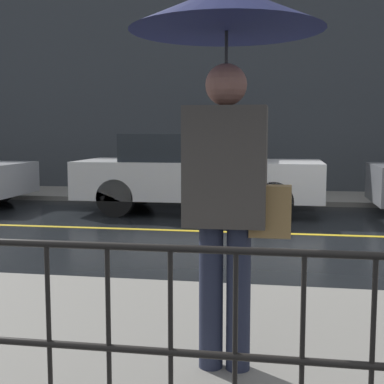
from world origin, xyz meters
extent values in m
plane|color=black|center=(0.00, 0.00, 0.00)|extent=(80.00, 80.00, 0.00)
cube|color=gray|center=(0.00, 4.20, 0.05)|extent=(28.00, 2.11, 0.10)
cube|color=gold|center=(0.00, 0.00, 0.00)|extent=(25.20, 0.12, 0.01)
cube|color=#383D42|center=(0.00, 5.40, 2.55)|extent=(28.00, 0.30, 5.11)
cylinder|color=black|center=(-1.95, -5.73, 0.55)|extent=(0.02, 0.02, 0.90)
cylinder|color=black|center=(-1.65, -5.73, 0.55)|extent=(0.02, 0.02, 0.90)
cylinder|color=black|center=(-1.35, -5.73, 0.55)|extent=(0.02, 0.02, 0.90)
cylinder|color=black|center=(-1.05, -5.73, 0.55)|extent=(0.02, 0.02, 0.90)
cylinder|color=black|center=(-0.75, -5.73, 0.55)|extent=(0.02, 0.02, 0.90)
cylinder|color=black|center=(-0.45, -5.73, 0.55)|extent=(0.02, 0.02, 0.90)
cylinder|color=#23283D|center=(-1.26, -4.97, 0.54)|extent=(0.14, 0.14, 0.88)
cylinder|color=#23283D|center=(-1.10, -4.97, 0.54)|extent=(0.14, 0.14, 0.88)
cube|color=#47423D|center=(-1.18, -4.97, 1.33)|extent=(0.48, 0.29, 0.69)
sphere|color=#9B6658|center=(-1.18, -4.97, 1.80)|extent=(0.24, 0.24, 0.24)
cylinder|color=#262628|center=(-1.18, -4.97, 1.71)|extent=(0.02, 0.02, 0.77)
cone|color=#191E4C|center=(-1.18, -4.97, 2.22)|extent=(1.11, 1.11, 0.25)
cube|color=#9E7A47|center=(-0.92, -4.97, 1.07)|extent=(0.24, 0.12, 0.30)
cylinder|color=black|center=(-6.94, 2.74, 0.30)|extent=(0.61, 0.22, 0.61)
cube|color=silver|center=(-2.39, 1.97, 0.64)|extent=(4.56, 1.80, 0.70)
cube|color=#1E2328|center=(-2.57, 1.97, 1.25)|extent=(2.37, 1.66, 0.50)
cylinder|color=black|center=(-0.98, 2.76, 0.34)|extent=(0.69, 0.22, 0.69)
cylinder|color=black|center=(-0.98, 1.18, 0.34)|extent=(0.69, 0.22, 0.69)
cylinder|color=black|center=(-3.80, 2.76, 0.34)|extent=(0.69, 0.22, 0.69)
cylinder|color=black|center=(-3.80, 1.18, 0.34)|extent=(0.69, 0.22, 0.69)
camera|label=1|loc=(-0.86, -8.07, 1.52)|focal=50.00mm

